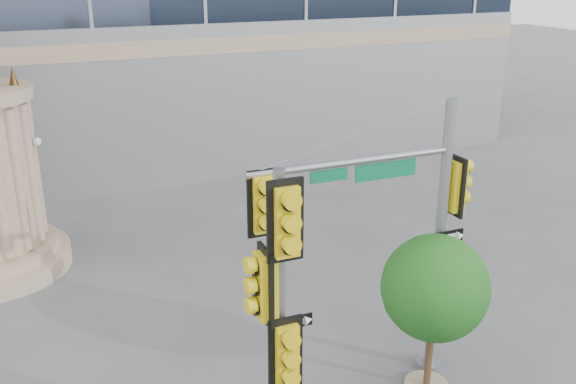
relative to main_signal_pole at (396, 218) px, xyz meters
name	(u,v)px	position (x,y,z in m)	size (l,w,h in m)	color
main_signal_pole	(396,218)	(0.00, 0.00, 0.00)	(4.49, 0.54, 5.78)	slate
secondary_signal_pole	(279,303)	(-2.94, -1.28, -0.49)	(0.90, 0.67, 5.27)	slate
street_tree	(436,291)	(0.61, -0.59, -1.40)	(2.13, 2.08, 3.32)	gray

